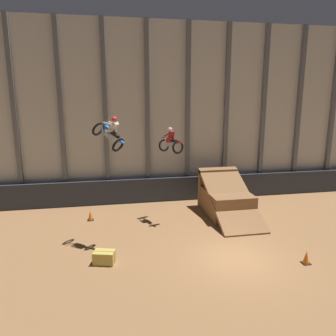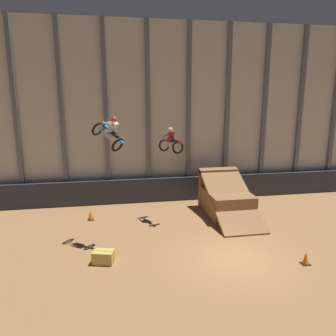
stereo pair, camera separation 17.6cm
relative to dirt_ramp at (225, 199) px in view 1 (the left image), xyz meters
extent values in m
plane|color=#996B42|center=(-1.60, -5.77, -0.90)|extent=(60.00, 60.00, 0.00)
cube|color=beige|center=(-1.60, 3.64, 5.09)|extent=(32.00, 0.12, 11.98)
cube|color=slate|center=(-12.65, 3.44, 5.09)|extent=(0.28, 0.28, 11.98)
cube|color=slate|center=(-9.89, 3.44, 5.09)|extent=(0.28, 0.28, 11.98)
cube|color=slate|center=(-7.13, 3.44, 5.09)|extent=(0.28, 0.28, 11.98)
cube|color=slate|center=(-4.36, 3.44, 5.09)|extent=(0.28, 0.28, 11.98)
cube|color=slate|center=(-1.60, 3.44, 5.09)|extent=(0.28, 0.28, 11.98)
cube|color=slate|center=(1.16, 3.44, 5.09)|extent=(0.28, 0.28, 11.98)
cube|color=slate|center=(3.93, 3.44, 5.09)|extent=(0.28, 0.28, 11.98)
cube|color=slate|center=(6.69, 3.44, 5.09)|extent=(0.28, 0.28, 11.98)
cube|color=slate|center=(9.45, 3.44, 5.09)|extent=(0.28, 0.28, 11.98)
cube|color=#2D333D|center=(-1.60, 2.97, -0.07)|extent=(31.36, 0.20, 1.65)
cube|color=olive|center=(0.00, -0.14, -0.15)|extent=(2.51, 3.63, 1.49)
cube|color=olive|center=(0.00, 1.43, 0.34)|extent=(2.56, 0.50, 2.48)
cube|color=#996B42|center=(0.00, -0.91, 0.34)|extent=(2.56, 5.27, 2.66)
torus|color=black|center=(-7.47, -2.43, 4.73)|extent=(0.83, 0.84, 0.69)
torus|color=black|center=(-6.58, -3.27, 4.05)|extent=(0.83, 0.84, 0.69)
cube|color=#B7B7BC|center=(-6.95, -2.92, 4.47)|extent=(0.55, 0.54, 0.50)
cube|color=blue|center=(-6.99, -2.89, 4.73)|extent=(0.50, 0.49, 0.42)
cube|color=black|center=(-6.73, -3.13, 4.55)|extent=(0.51, 0.49, 0.37)
cube|color=blue|center=(-6.43, -3.42, 4.23)|extent=(0.35, 0.34, 0.23)
cylinder|color=#B7B7BC|center=(-7.27, -2.62, 4.85)|extent=(0.13, 0.12, 0.55)
cylinder|color=black|center=(-7.17, -2.72, 5.04)|extent=(0.64, 0.24, 0.04)
cube|color=silver|center=(-6.76, -3.11, 4.89)|extent=(0.55, 0.54, 0.47)
sphere|color=red|center=(-6.71, -3.15, 5.22)|extent=(0.44, 0.43, 0.35)
cylinder|color=silver|center=(-6.97, -3.07, 4.69)|extent=(0.39, 0.37, 0.15)
cylinder|color=silver|center=(-6.81, -2.90, 4.69)|extent=(0.39, 0.37, 0.15)
cylinder|color=silver|center=(-7.02, -3.08, 5.03)|extent=(0.44, 0.42, 0.16)
cylinder|color=silver|center=(-6.80, -2.85, 5.03)|extent=(0.44, 0.42, 0.16)
torus|color=black|center=(-3.81, 0.19, 3.45)|extent=(0.73, 0.41, 0.73)
torus|color=black|center=(-3.27, -1.10, 3.51)|extent=(0.73, 0.41, 0.73)
cube|color=#B7B7BC|center=(-3.52, -0.50, 3.60)|extent=(0.37, 0.56, 0.30)
cube|color=red|center=(-3.59, -0.34, 3.80)|extent=(0.36, 0.49, 0.26)
cube|color=black|center=(-3.44, -0.70, 3.83)|extent=(0.37, 0.58, 0.14)
cube|color=red|center=(-3.24, -1.19, 3.78)|extent=(0.27, 0.39, 0.07)
cylinder|color=#B7B7BC|center=(-3.75, 0.03, 3.70)|extent=(0.16, 0.28, 0.52)
cylinder|color=black|center=(-3.74, 0.00, 3.94)|extent=(0.61, 0.31, 0.04)
cube|color=maroon|center=(-3.52, -0.51, 4.11)|extent=(0.38, 0.39, 0.53)
sphere|color=silver|center=(-3.56, -0.40, 4.42)|extent=(0.34, 0.35, 0.27)
cylinder|color=maroon|center=(-3.65, -0.51, 3.84)|extent=(0.26, 0.41, 0.34)
cylinder|color=maroon|center=(-3.43, -0.42, 3.84)|extent=(0.26, 0.41, 0.34)
cylinder|color=maroon|center=(-3.76, -0.35, 4.12)|extent=(0.27, 0.50, 0.27)
cylinder|color=maroon|center=(-3.47, -0.23, 4.12)|extent=(0.27, 0.50, 0.27)
cube|color=black|center=(1.26, -6.73, -0.88)|extent=(0.36, 0.36, 0.03)
cone|color=orange|center=(1.26, -6.73, -0.59)|extent=(0.28, 0.28, 0.55)
cube|color=black|center=(-8.22, 0.25, -0.88)|extent=(0.36, 0.36, 0.03)
cone|color=orange|center=(-8.22, 0.25, -0.59)|extent=(0.28, 0.28, 0.55)
cube|color=#CCB751|center=(-7.40, -5.07, -0.62)|extent=(1.03, 0.82, 0.56)
cube|color=#996623|center=(-7.40, -5.07, -0.62)|extent=(0.89, 0.28, 0.57)
camera|label=1|loc=(-7.09, -18.46, 6.29)|focal=35.00mm
camera|label=2|loc=(-6.91, -18.50, 6.29)|focal=35.00mm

